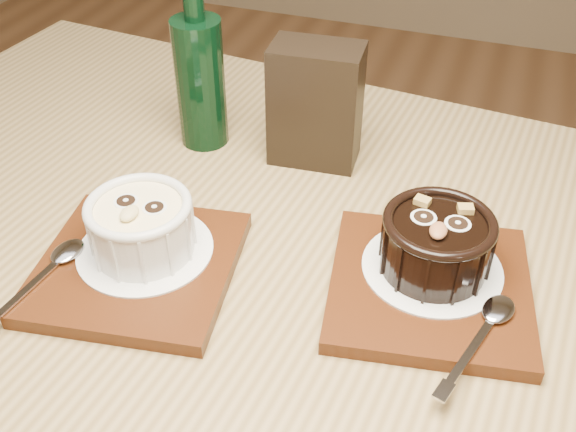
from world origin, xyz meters
name	(u,v)px	position (x,y,z in m)	size (l,w,h in m)	color
table	(284,341)	(0.15, 0.13, 0.66)	(1.27, 0.91, 0.75)	brown
tray_left	(137,267)	(0.02, 0.09, 0.76)	(0.18, 0.18, 0.01)	#48200C
doily_left	(145,250)	(0.02, 0.11, 0.77)	(0.13, 0.13, 0.00)	white
ramekin_white	(141,224)	(0.02, 0.11, 0.80)	(0.10, 0.10, 0.06)	silver
spoon_left	(42,274)	(-0.05, 0.04, 0.77)	(0.03, 0.13, 0.01)	silver
tray_right	(429,287)	(0.28, 0.16, 0.76)	(0.18, 0.18, 0.01)	#48200C
doily_right	(432,267)	(0.28, 0.18, 0.77)	(0.13, 0.13, 0.00)	white
ramekin_dark	(437,241)	(0.28, 0.18, 0.80)	(0.10, 0.10, 0.06)	black
spoon_right	(482,334)	(0.34, 0.11, 0.77)	(0.03, 0.13, 0.01)	silver
condiment_stand	(316,105)	(0.12, 0.34, 0.82)	(0.10, 0.06, 0.14)	black
green_bottle	(200,78)	(-0.02, 0.33, 0.83)	(0.06, 0.06, 0.22)	black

